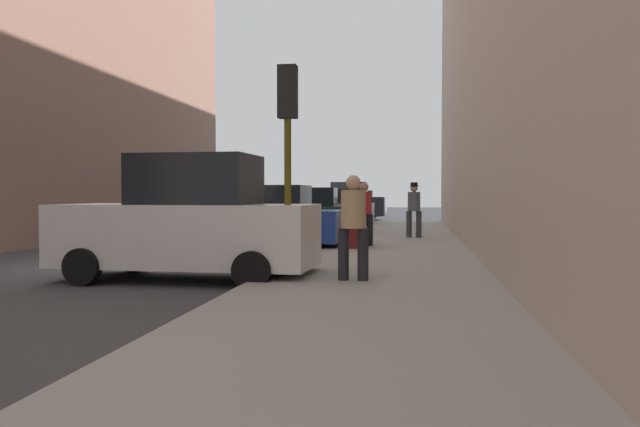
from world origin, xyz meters
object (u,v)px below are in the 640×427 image
at_px(parked_gray_coupe, 331,208).
at_px(parked_black_suv, 347,203).
at_px(parked_white_van, 189,223).
at_px(pedestrian_with_beanie, 414,207).
at_px(parked_blue_sedan, 267,220).
at_px(fire_hydrant, 346,226).
at_px(pedestrian_in_red_jacket, 364,210).
at_px(parked_silver_sedan, 357,204).
at_px(parked_dark_green_sedan, 307,213).
at_px(rolling_suitcase, 356,235).
at_px(pedestrian_in_tan_coat, 353,222).
at_px(traffic_light, 288,124).

bearing_deg(parked_gray_coupe, parked_black_suv, 90.00).
xyz_separation_m(parked_white_van, pedestrian_with_beanie, (3.99, 9.66, 0.10)).
distance_m(parked_blue_sedan, fire_hydrant, 3.91).
distance_m(parked_blue_sedan, parked_black_suv, 20.27).
bearing_deg(pedestrian_in_red_jacket, fire_hydrant, 104.71).
height_order(parked_black_suv, parked_silver_sedan, parked_black_suv).
height_order(parked_white_van, parked_silver_sedan, parked_white_van).
xyz_separation_m(parked_white_van, parked_silver_sedan, (0.00, 32.98, -0.18)).
relative_size(parked_dark_green_sedan, pedestrian_with_beanie, 2.39).
relative_size(parked_white_van, parked_black_suv, 1.01).
relative_size(pedestrian_in_red_jacket, rolling_suitcase, 1.64).
bearing_deg(parked_silver_sedan, parked_white_van, -90.00).
distance_m(fire_hydrant, pedestrian_in_tan_coat, 10.16).
bearing_deg(pedestrian_with_beanie, parked_dark_green_sedan, 146.23).
xyz_separation_m(pedestrian_with_beanie, pedestrian_in_tan_coat, (-0.96, -10.27, -0.03)).
distance_m(parked_blue_sedan, pedestrian_in_red_jacket, 2.67).
bearing_deg(parked_gray_coupe, rolling_suitcase, -79.62).
bearing_deg(parked_white_van, pedestrian_with_beanie, 67.56).
bearing_deg(parked_blue_sedan, fire_hydrant, 62.43).
height_order(parked_gray_coupe, parked_silver_sedan, same).
height_order(parked_white_van, parked_dark_green_sedan, parked_white_van).
bearing_deg(parked_black_suv, fire_hydrant, -83.88).
bearing_deg(pedestrian_with_beanie, traffic_light, -102.24).
relative_size(traffic_light, pedestrian_in_red_jacket, 2.11).
height_order(parked_white_van, parked_gray_coupe, parked_white_van).
bearing_deg(rolling_suitcase, parked_gray_coupe, 100.38).
bearing_deg(parked_black_suv, parked_silver_sedan, 90.00).
xyz_separation_m(pedestrian_in_tan_coat, rolling_suitcase, (-0.52, 6.07, -0.61)).
xyz_separation_m(parked_white_van, parked_dark_green_sedan, (0.00, 12.32, -0.18)).
xyz_separation_m(parked_black_suv, pedestrian_with_beanie, (3.99, -16.61, 0.10)).
xyz_separation_m(parked_dark_green_sedan, pedestrian_in_red_jacket, (2.65, -6.08, 0.26)).
bearing_deg(rolling_suitcase, parked_blue_sedan, 167.75).
distance_m(parked_black_suv, rolling_suitcase, 20.97).
bearing_deg(parked_silver_sedan, pedestrian_with_beanie, -80.30).
height_order(pedestrian_in_red_jacket, pedestrian_with_beanie, pedestrian_with_beanie).
height_order(pedestrian_with_beanie, pedestrian_in_tan_coat, pedestrian_with_beanie).
bearing_deg(parked_dark_green_sedan, rolling_suitcase, -69.96).
bearing_deg(pedestrian_in_tan_coat, pedestrian_with_beanie, 84.64).
bearing_deg(rolling_suitcase, traffic_light, -96.59).
distance_m(parked_silver_sedan, pedestrian_in_tan_coat, 33.73).
bearing_deg(parked_silver_sedan, parked_dark_green_sedan, -90.00).
height_order(parked_silver_sedan, pedestrian_with_beanie, pedestrian_with_beanie).
distance_m(parked_black_suv, pedestrian_in_tan_coat, 27.05).
xyz_separation_m(pedestrian_in_red_jacket, pedestrian_with_beanie, (1.34, 3.41, 0.03)).
height_order(parked_black_suv, traffic_light, traffic_light).
bearing_deg(parked_dark_green_sedan, pedestrian_with_beanie, -33.77).
bearing_deg(parked_silver_sedan, rolling_suitcase, -84.80).
relative_size(parked_dark_green_sedan, rolling_suitcase, 4.08).
bearing_deg(parked_silver_sedan, parked_blue_sedan, -90.00).
distance_m(pedestrian_in_tan_coat, rolling_suitcase, 6.13).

